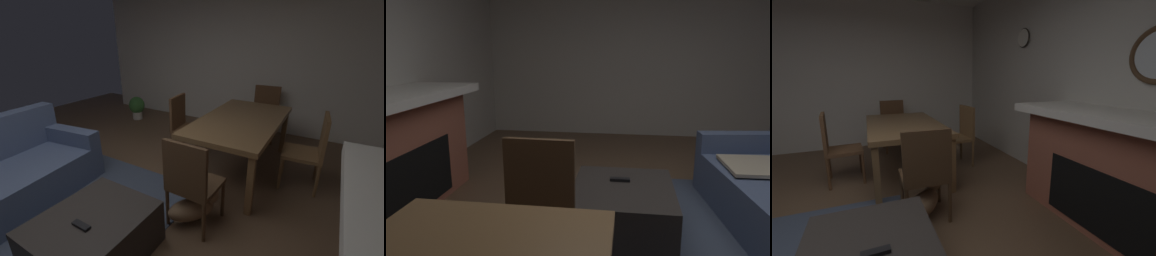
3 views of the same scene
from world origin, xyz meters
The scene contains 11 objects.
wall_back_fireplace_side centered at (0.00, -2.80, 1.42)m, with size 7.61×0.12×2.84m, color beige.
wall_right_window_side centered at (3.60, 0.00, 1.42)m, with size 0.12×6.00×2.84m, color white.
fireplace centered at (-0.24, -2.42, 0.55)m, with size 2.02×0.76×1.08m.
tv_remote centered at (-0.26, -0.42, 0.43)m, with size 0.05×0.16×0.02m, color black.
dining_table centered at (1.86, -0.90, 0.67)m, with size 1.81×0.97×0.74m.
dining_chair_north centered at (1.85, -0.03, 0.52)m, with size 0.48×0.48×0.93m.
dining_chair_south centered at (1.86, -1.78, 0.52)m, with size 0.48×0.48×0.93m.
dining_chair_west centered at (0.56, -0.90, 0.52)m, with size 0.45×0.45×0.93m.
dining_chair_east centered at (3.15, -0.90, 0.52)m, with size 0.47×0.47×0.93m.
small_dog centered at (0.62, -0.90, 0.18)m, with size 0.50×0.47×0.31m.
wall_clock centered at (1.62, -2.71, 1.95)m, with size 0.28×0.03×0.28m.
Camera 3 is at (-1.49, -0.44, 1.38)m, focal length 21.96 mm.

